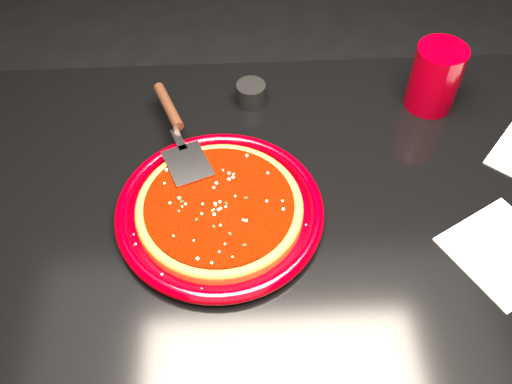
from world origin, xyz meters
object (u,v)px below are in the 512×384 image
table (300,322)px  ramekin (251,94)px  cup (435,77)px  pizza_server (178,131)px  plate (220,211)px

table → ramekin: (-0.09, 0.28, 0.40)m
cup → ramekin: 0.34m
table → pizza_server: size_ratio=4.23×
table → cup: bearing=46.2°
table → cup: 0.57m
table → pizza_server: 0.50m
plate → cup: (0.40, 0.25, 0.05)m
plate → cup: 0.47m
plate → cup: cup is taller
pizza_server → cup: bearing=-9.8°
table → plate: (-0.15, 0.01, 0.39)m
pizza_server → ramekin: size_ratio=5.12×
cup → plate: bearing=-148.3°
table → ramekin: size_ratio=21.63×
ramekin → plate: bearing=-103.1°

